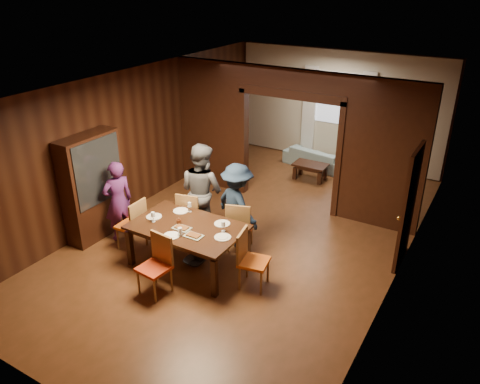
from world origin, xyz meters
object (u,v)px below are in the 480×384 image
Objects in this scene: person_purple at (118,201)px; chair_far_r at (240,225)px; coffee_table at (310,172)px; chair_right at (254,260)px; chair_far_l at (192,214)px; chair_near at (154,266)px; sofa at (317,158)px; dining_table at (188,245)px; hutch at (93,187)px; person_grey at (202,191)px; person_navy at (237,205)px; chair_left at (131,224)px.

chair_far_r is (2.12, 0.82, -0.29)m from person_purple.
chair_right is (0.90, -4.44, 0.28)m from coffee_table.
chair_near is (0.50, -1.69, 0.00)m from chair_far_l.
chair_far_r is at bearing -87.79° from coffee_table.
chair_far_l is (-0.68, -4.52, 0.23)m from sofa.
person_purple is 1.60× the size of chair_far_l.
person_purple is 1.68m from dining_table.
dining_table reaches higher than sofa.
coffee_table is 0.40× the size of hutch.
person_purple is 1.37m from chair_far_l.
coffee_table is at bearing 1.01° from chair_right.
chair_near is (0.39, -1.88, -0.43)m from person_grey.
chair_near is at bearing -22.04° from hutch.
person_navy is (1.99, 0.95, 0.01)m from person_purple.
chair_far_l reaches higher than sofa.
chair_left is at bearing 152.15° from chair_near.
person_grey is at bearing -23.85° from chair_far_r.
chair_far_l is at bearing -102.83° from coffee_table.
sofa is at bearing -111.38° from chair_far_l.
chair_far_l is at bearing 121.95° from dining_table.
coffee_table is at bearing -106.51° from chair_far_r.
chair_far_l reaches higher than coffee_table.
sofa is 5.38m from chair_right.
hutch reaches higher than coffee_table.
chair_far_l is 0.99m from chair_far_r.
person_grey is 1.07× the size of sofa.
hutch is at bearing 80.86° from chair_right.
chair_right reaches higher than sofa.
hutch is at bearing 45.55° from person_navy.
sofa is (-0.16, 4.28, -0.54)m from person_navy.
chair_near reaches higher than coffee_table.
hutch is (-2.31, -5.35, 0.75)m from sofa.
person_purple is 0.82× the size of dining_table.
person_grey reaches higher than sofa.
person_purple is 2.29m from chair_far_r.
sofa is 1.77× the size of chair_left.
person_navy is 1.97× the size of coffee_table.
hutch is at bearing 14.06° from chair_far_l.
sofa is at bearing -176.05° from person_purple.
chair_left is at bearing -109.16° from coffee_table.
chair_far_l is at bearing 26.89° from hutch.
chair_left and chair_far_l have the same top height.
dining_table is at bearing 81.31° from chair_right.
dining_table is 0.94× the size of hutch.
chair_left is at bearing 60.18° from person_grey.
chair_right is at bearing 112.83° from chair_far_r.
person_purple reaches higher than dining_table.
hutch is (-0.89, 0.03, 0.52)m from chair_left.
chair_left is 1.13m from chair_far_l.
chair_far_l is (-0.11, -0.19, -0.43)m from person_grey.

